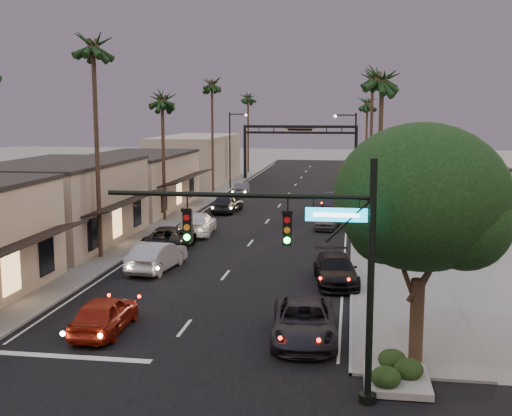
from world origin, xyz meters
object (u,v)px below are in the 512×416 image
(palm_rb, at_px, (373,74))
(palm_far, at_px, (248,95))
(palm_rc, at_px, (367,100))
(curbside_near, at_px, (304,321))
(traffic_signal, at_px, (309,245))
(oncoming_pickup, at_px, (170,238))
(palm_lb, at_px, (93,40))
(oncoming_red, at_px, (104,314))
(curbside_black, at_px, (336,270))
(arch, at_px, (300,138))
(streetlight_left, at_px, (232,144))
(palm_lc, at_px, (162,95))
(oncoming_silver, at_px, (157,256))
(palm_ld, at_px, (212,81))
(streetlight_right, at_px, (352,153))
(palm_ra, at_px, (382,73))
(corner_tree, at_px, (424,203))

(palm_rb, bearing_deg, palm_far, 116.43)
(palm_rc, bearing_deg, curbside_near, -93.60)
(traffic_signal, xyz_separation_m, oncoming_pickup, (-10.68, 21.08, -4.27))
(palm_lb, distance_m, palm_far, 56.03)
(oncoming_red, distance_m, curbside_black, 13.08)
(oncoming_pickup, bearing_deg, arch, -97.26)
(arch, xyz_separation_m, streetlight_left, (-6.92, -12.00, -0.20))
(palm_lc, relative_size, palm_rc, 1.00)
(palm_lb, distance_m, curbside_near, 22.54)
(streetlight_left, bearing_deg, curbside_near, -76.04)
(palm_rb, height_order, oncoming_silver, palm_rb)
(arch, distance_m, oncoming_red, 61.21)
(arch, bearing_deg, traffic_signal, -85.07)
(palm_lc, distance_m, curbside_black, 25.12)
(palm_rc, distance_m, oncoming_silver, 47.21)
(palm_far, bearing_deg, palm_rb, -63.57)
(palm_lc, relative_size, oncoming_red, 2.66)
(palm_ld, relative_size, curbside_black, 2.69)
(palm_lb, height_order, curbside_near, palm_lb)
(streetlight_left, bearing_deg, palm_rb, -42.05)
(arch, height_order, streetlight_right, streetlight_right)
(traffic_signal, height_order, curbside_near, traffic_signal)
(streetlight_left, relative_size, oncoming_pickup, 1.55)
(streetlight_left, xyz_separation_m, curbside_black, (13.12, -39.83, -4.56))
(arch, xyz_separation_m, palm_far, (-8.30, 8.00, 5.91))
(arch, height_order, palm_rc, palm_rc)
(streetlight_right, height_order, palm_rc, palm_rc)
(arch, height_order, oncoming_silver, arch)
(palm_lc, height_order, curbside_near, palm_lc)
(streetlight_left, xyz_separation_m, palm_lc, (-1.68, -22.00, 5.14))
(palm_lb, bearing_deg, streetlight_left, 87.33)
(arch, bearing_deg, oncoming_pickup, -96.34)
(palm_ra, bearing_deg, streetlight_right, 94.57)
(palm_lb, height_order, curbside_black, palm_lb)
(palm_far, bearing_deg, palm_ld, -90.75)
(palm_lb, xyz_separation_m, oncoming_pickup, (3.61, 3.08, -12.58))
(corner_tree, distance_m, oncoming_pickup, 23.38)
(palm_rc, bearing_deg, oncoming_pickup, -109.25)
(streetlight_right, distance_m, palm_far, 36.85)
(streetlight_left, xyz_separation_m, palm_ld, (-1.68, -3.00, 7.09))
(arch, bearing_deg, corner_tree, -81.38)
(traffic_signal, xyz_separation_m, streetlight_right, (1.23, 41.00, 0.25))
(palm_lc, height_order, curbside_black, palm_lc)
(palm_lc, bearing_deg, corner_tree, -57.66)
(streetlight_left, distance_m, palm_ra, 37.87)
(palm_ld, distance_m, palm_rc, 19.51)
(palm_lc, bearing_deg, streetlight_left, 85.63)
(oncoming_pickup, relative_size, curbside_black, 1.10)
(palm_lc, xyz_separation_m, palm_rb, (17.20, 8.00, 1.95))
(traffic_signal, relative_size, oncoming_red, 1.85)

